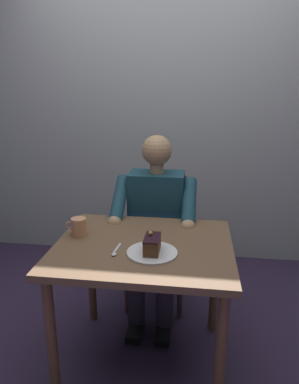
# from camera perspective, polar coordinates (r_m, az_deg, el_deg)

# --- Properties ---
(ground_plane) EXTENTS (14.00, 14.00, 0.00)m
(ground_plane) POSITION_cam_1_polar(r_m,az_deg,el_deg) (2.24, -0.87, -25.47)
(ground_plane) COLOR #372845
(cafe_rear_panel) EXTENTS (6.40, 0.12, 3.00)m
(cafe_rear_panel) POSITION_cam_1_polar(r_m,az_deg,el_deg) (3.08, 3.14, 16.64)
(cafe_rear_panel) COLOR #ABB2AF
(cafe_rear_panel) RESTS_ON ground
(dining_table) EXTENTS (0.91, 0.77, 0.73)m
(dining_table) POSITION_cam_1_polar(r_m,az_deg,el_deg) (1.88, -0.95, -11.05)
(dining_table) COLOR brown
(dining_table) RESTS_ON ground
(chair) EXTENTS (0.42, 0.42, 0.90)m
(chair) POSITION_cam_1_polar(r_m,az_deg,el_deg) (2.53, 1.36, -6.68)
(chair) COLOR brown
(chair) RESTS_ON ground
(seated_person) EXTENTS (0.53, 0.58, 1.21)m
(seated_person) POSITION_cam_1_polar(r_m,az_deg,el_deg) (2.32, 0.89, -5.40)
(seated_person) COLOR #1A4152
(seated_person) RESTS_ON ground
(dessert_plate) EXTENTS (0.25, 0.25, 0.01)m
(dessert_plate) POSITION_cam_1_polar(r_m,az_deg,el_deg) (1.73, 0.42, -9.79)
(dessert_plate) COLOR white
(dessert_plate) RESTS_ON dining_table
(cake_slice) EXTENTS (0.07, 0.14, 0.10)m
(cake_slice) POSITION_cam_1_polar(r_m,az_deg,el_deg) (1.71, 0.42, -8.45)
(cake_slice) COLOR #53311C
(cake_slice) RESTS_ON dessert_plate
(coffee_cup) EXTENTS (0.12, 0.08, 0.10)m
(coffee_cup) POSITION_cam_1_polar(r_m,az_deg,el_deg) (1.95, -11.41, -5.49)
(coffee_cup) COLOR tan
(coffee_cup) RESTS_ON dining_table
(dessert_spoon) EXTENTS (0.03, 0.14, 0.01)m
(dessert_spoon) POSITION_cam_1_polar(r_m,az_deg,el_deg) (1.75, -5.53, -9.56)
(dessert_spoon) COLOR silver
(dessert_spoon) RESTS_ON dining_table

